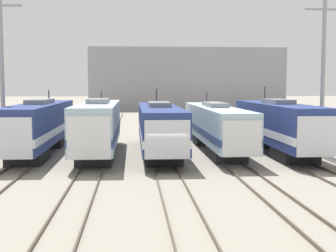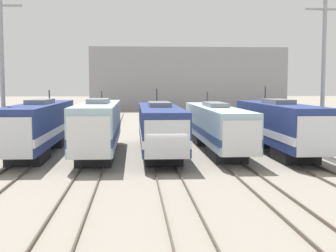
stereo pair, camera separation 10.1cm
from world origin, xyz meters
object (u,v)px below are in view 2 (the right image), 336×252
at_px(locomotive_far_left, 39,126).
at_px(catenary_tower_left, 2,69).
at_px(catenary_tower_right, 323,70).
at_px(locomotive_far_right, 279,126).
at_px(locomotive_center, 160,128).
at_px(locomotive_center_left, 98,127).
at_px(locomotive_center_right, 216,126).

bearing_deg(locomotive_far_left, catenary_tower_left, -134.93).
distance_m(catenary_tower_left, catenary_tower_right, 24.02).
xyz_separation_m(locomotive_far_right, catenary_tower_right, (3.07, -0.88, 4.38)).
xyz_separation_m(locomotive_center, catenary_tower_left, (-11.54, -1.22, 4.48)).
height_order(locomotive_center_left, catenary_tower_right, catenary_tower_right).
relative_size(locomotive_center_left, locomotive_center_right, 0.84).
bearing_deg(locomotive_far_left, locomotive_center_right, 1.98).
height_order(locomotive_far_right, catenary_tower_left, catenary_tower_left).
xyz_separation_m(locomotive_far_left, catenary_tower_left, (-2.13, -2.14, 4.38)).
height_order(locomotive_far_left, locomotive_center_left, locomotive_far_left).
bearing_deg(locomotive_center_right, catenary_tower_right, -18.66).
distance_m(locomotive_far_left, catenary_tower_right, 22.42).
relative_size(locomotive_center, catenary_tower_right, 1.41).
height_order(catenary_tower_left, catenary_tower_right, same).
height_order(locomotive_far_left, locomotive_center_right, locomotive_far_left).
height_order(locomotive_center_left, locomotive_center, locomotive_center).
bearing_deg(catenary_tower_right, locomotive_center_right, 161.34).
bearing_deg(locomotive_center_right, locomotive_center, -163.37).
bearing_deg(locomotive_center_left, catenary_tower_left, -174.39).
bearing_deg(locomotive_center_right, locomotive_center_left, -168.26).
relative_size(locomotive_far_left, catenary_tower_right, 1.47).
relative_size(locomotive_center_left, locomotive_center, 0.92).
height_order(locomotive_center_left, locomotive_center_right, locomotive_center_left).
distance_m(locomotive_center_left, catenary_tower_right, 17.74).
relative_size(locomotive_far_left, catenary_tower_left, 1.47).
bearing_deg(locomotive_center, locomotive_far_left, 174.43).
distance_m(locomotive_far_left, locomotive_center, 9.45).
bearing_deg(catenary_tower_left, locomotive_center_left, 5.61).
bearing_deg(catenary_tower_right, catenary_tower_left, 180.00).
distance_m(locomotive_center_left, catenary_tower_left, 8.13).
xyz_separation_m(locomotive_far_right, catenary_tower_left, (-20.95, -0.88, 4.38)).
relative_size(locomotive_far_left, locomotive_center_left, 1.14).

